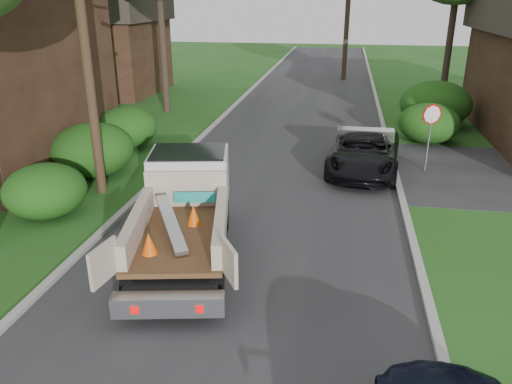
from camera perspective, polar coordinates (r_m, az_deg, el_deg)
The scene contains 14 objects.
ground at distance 11.10m, azimuth -2.55°, elevation -11.17°, with size 120.00×120.00×0.00m, color #234E16.
road at distance 20.13m, azimuth 3.55°, elevation 4.21°, with size 8.00×90.00×0.02m, color #28282B.
curb_left at distance 20.94m, azimuth -7.70°, elevation 4.90°, with size 0.20×90.00×0.12m, color #9E9E99.
curb_right at distance 20.10m, azimuth 15.26°, elevation 3.61°, with size 0.20×90.00×0.12m, color #9E9E99.
stop_sign at distance 18.85m, azimuth 19.35°, elevation 7.42°, with size 0.71×0.32×2.48m.
utility_pole at distance 16.01m, azimuth -19.20°, elevation 17.50°, with size 2.42×1.25×10.00m.
house_left_far at distance 34.91m, azimuth -17.29°, elevation 15.81°, with size 7.56×7.56×6.00m.
hedge_left_a at distance 15.57m, azimuth -22.95°, elevation 0.15°, with size 2.34×2.34×1.53m, color #10440F.
hedge_left_b at distance 18.51m, azimuth -18.20°, elevation 4.61°, with size 2.86×2.86×1.87m, color #10440F.
hedge_left_c at distance 21.69m, azimuth -14.68°, elevation 7.13°, with size 2.60×2.60×1.70m, color #10440F.
hedge_right_a at distance 23.00m, azimuth 19.13°, elevation 7.45°, with size 2.60×2.60×1.70m, color #10440F.
hedge_right_b at distance 25.95m, azimuth 19.82°, elevation 9.45°, with size 3.38×3.38×2.21m, color #10440F.
flatbed_truck at distance 12.68m, azimuth -8.00°, elevation -0.99°, with size 3.45×6.07×2.17m.
black_pickup at distance 18.55m, azimuth 12.27°, elevation 4.54°, with size 2.39×5.19×1.44m, color black.
Camera 1 is at (2.09, -9.10, 6.00)m, focal length 35.00 mm.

